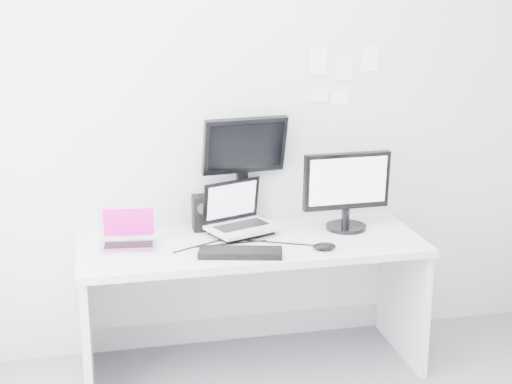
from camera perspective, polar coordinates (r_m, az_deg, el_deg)
back_wall at (r=4.17m, az=-1.36°, el=5.94°), size 3.60×0.00×3.60m
desk at (r=4.12m, az=-0.33°, el=-8.49°), size 1.80×0.70×0.73m
macbook at (r=3.89m, az=-9.61°, el=-2.70°), size 0.32×0.25×0.22m
speaker at (r=4.15m, az=-4.11°, el=-1.58°), size 0.11×0.11×0.19m
dell_laptop at (r=4.04m, az=-1.00°, el=-1.27°), size 0.43×0.38×0.29m
rear_monitor at (r=4.17m, az=-0.92°, el=1.67°), size 0.48×0.23×0.63m
samsung_monitor at (r=4.15m, az=6.86°, el=0.15°), size 0.49×0.24×0.44m
keyboard at (r=3.78m, az=-1.17°, el=-4.58°), size 0.44×0.24×0.03m
mouse at (r=3.86m, az=5.15°, el=-4.09°), size 0.12×0.08×0.04m
wall_note_0 at (r=4.24m, az=4.70°, el=9.72°), size 0.10×0.00×0.14m
wall_note_1 at (r=4.29m, az=6.63°, el=9.20°), size 0.09×0.00×0.13m
wall_note_2 at (r=4.34m, az=8.56°, el=9.86°), size 0.10×0.00×0.14m
wall_note_3 at (r=4.30m, az=6.31°, el=7.08°), size 0.11×0.00×0.08m
wall_note_4 at (r=4.26m, az=4.78°, el=7.27°), size 0.11×0.00×0.08m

